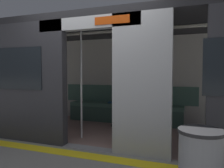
# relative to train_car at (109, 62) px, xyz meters

# --- Properties ---
(ground_plane) EXTENTS (60.00, 60.00, 0.00)m
(ground_plane) POSITION_rel_train_car_xyz_m (-0.06, 1.08, -1.49)
(ground_plane) COLOR gray
(platform_edge_strip) EXTENTS (8.00, 0.24, 0.01)m
(platform_edge_strip) POSITION_rel_train_car_xyz_m (-0.06, 1.38, -1.48)
(platform_edge_strip) COLOR yellow
(platform_edge_strip) RESTS_ON ground_plane
(train_car) EXTENTS (6.40, 2.50, 2.28)m
(train_car) POSITION_rel_train_car_xyz_m (0.00, 0.00, 0.00)
(train_car) COLOR #ADAFB5
(train_car) RESTS_ON ground_plane
(bench_seat) EXTENTS (2.89, 0.44, 0.47)m
(bench_seat) POSITION_rel_train_car_xyz_m (-0.06, -0.91, -1.12)
(bench_seat) COLOR #4C7566
(bench_seat) RESTS_ON ground_plane
(person_seated) EXTENTS (0.55, 0.68, 1.20)m
(person_seated) POSITION_rel_train_car_xyz_m (-0.06, -0.86, -0.80)
(person_seated) COLOR pink
(person_seated) RESTS_ON ground_plane
(handbag) EXTENTS (0.26, 0.15, 0.17)m
(handbag) POSITION_rel_train_car_xyz_m (-0.52, -0.99, -0.93)
(handbag) COLOR brown
(handbag) RESTS_ON bench_seat
(book) EXTENTS (0.19, 0.24, 0.03)m
(book) POSITION_rel_train_car_xyz_m (0.32, -1.00, -1.00)
(book) COLOR #26598C
(book) RESTS_ON bench_seat
(grab_pole_door) EXTENTS (0.04, 0.04, 2.14)m
(grab_pole_door) POSITION_rel_train_car_xyz_m (0.33, 0.59, -0.41)
(grab_pole_door) COLOR silver
(grab_pole_door) RESTS_ON ground_plane
(grab_pole_far) EXTENTS (0.04, 0.04, 2.14)m
(grab_pole_far) POSITION_rel_train_car_xyz_m (-0.44, 0.46, -0.41)
(grab_pole_far) COLOR silver
(grab_pole_far) RESTS_ON ground_plane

